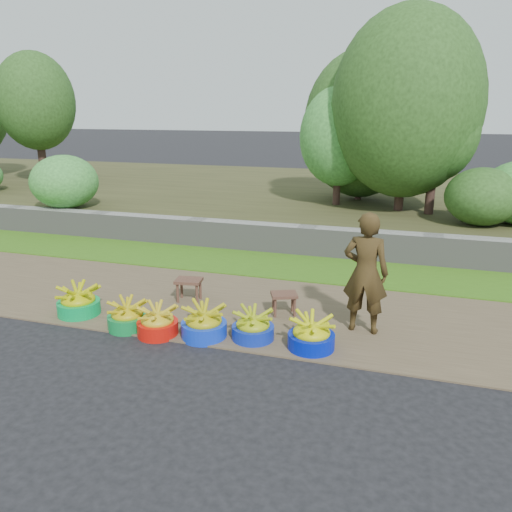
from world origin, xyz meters
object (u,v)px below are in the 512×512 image
(basin_c, at_px, (157,322))
(basin_e, at_px, (253,327))
(basin_a, at_px, (78,302))
(basin_d, at_px, (204,323))
(basin_b, at_px, (127,316))
(basin_f, at_px, (311,335))
(vendor_woman, at_px, (366,273))
(stool_right, at_px, (284,298))
(stool_left, at_px, (189,284))

(basin_c, relative_size, basin_e, 0.99)
(basin_a, relative_size, basin_d, 1.01)
(basin_b, height_order, basin_f, basin_f)
(basin_f, relative_size, vendor_woman, 0.36)
(basin_c, bearing_deg, basin_a, 169.59)
(basin_a, bearing_deg, vendor_woman, 9.30)
(basin_d, distance_m, basin_f, 1.29)
(basin_c, height_order, basin_e, basin_e)
(basin_e, distance_m, vendor_woman, 1.49)
(basin_c, distance_m, basin_e, 1.16)
(stool_right, distance_m, vendor_woman, 1.18)
(basin_b, xyz_separation_m, basin_e, (1.59, 0.15, 0.00))
(basin_e, distance_m, stool_right, 0.84)
(vendor_woman, bearing_deg, basin_a, 13.01)
(basin_b, distance_m, basin_f, 2.30)
(stool_left, relative_size, stool_right, 0.98)
(basin_e, height_order, stool_right, basin_e)
(basin_d, distance_m, basin_e, 0.59)
(stool_left, bearing_deg, vendor_woman, -6.48)
(basin_a, distance_m, vendor_woman, 3.74)
(stool_left, distance_m, vendor_woman, 2.51)
(basin_a, distance_m, basin_b, 0.86)
(basin_e, height_order, vendor_woman, vendor_woman)
(basin_b, height_order, basin_d, basin_d)
(basin_a, xyz_separation_m, stool_right, (2.60, 0.79, 0.07))
(basin_e, bearing_deg, basin_f, -2.90)
(basin_b, relative_size, stool_left, 1.22)
(basin_c, bearing_deg, stool_left, 94.83)
(basin_f, bearing_deg, basin_a, 178.91)
(basin_a, bearing_deg, basin_d, -4.10)
(basin_d, relative_size, stool_left, 1.36)
(basin_c, relative_size, basin_d, 0.91)
(basin_a, bearing_deg, basin_c, -10.41)
(vendor_woman, bearing_deg, basin_b, 19.18)
(basin_b, distance_m, basin_d, 1.01)
(basin_e, height_order, basin_f, basin_f)
(basin_c, relative_size, basin_f, 0.93)
(stool_right, relative_size, vendor_woman, 0.28)
(basin_c, bearing_deg, basin_d, 10.50)
(basin_d, relative_size, vendor_woman, 0.37)
(basin_b, height_order, basin_e, basin_e)
(basin_a, height_order, basin_b, basin_a)
(vendor_woman, bearing_deg, basin_c, 23.22)
(basin_a, height_order, basin_e, basin_a)
(basin_a, bearing_deg, basin_e, -0.57)
(basin_d, distance_m, vendor_woman, 2.02)
(basin_a, height_order, vendor_woman, vendor_woman)
(basin_f, bearing_deg, basin_c, -174.52)
(basin_e, xyz_separation_m, stool_left, (-1.24, 0.90, 0.11))
(stool_right, xyz_separation_m, vendor_woman, (1.04, -0.20, 0.51))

